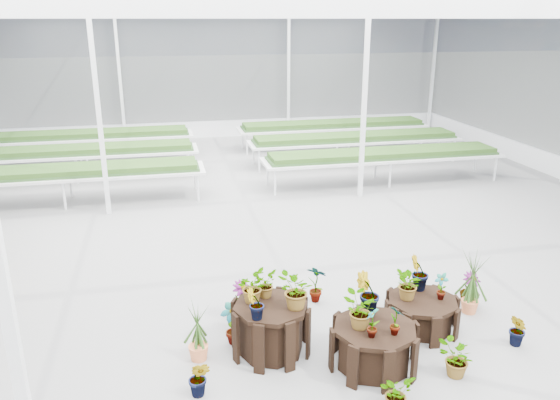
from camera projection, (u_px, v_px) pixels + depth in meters
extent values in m
plane|color=gray|center=(275.00, 279.00, 9.25)|extent=(24.00, 24.00, 0.00)
cylinder|color=black|center=(271.00, 328.00, 7.14)|extent=(1.26, 1.26, 0.69)
cylinder|color=black|center=(374.00, 346.00, 6.85)|extent=(1.15, 1.15, 0.57)
cylinder|color=black|center=(421.00, 314.00, 7.72)|extent=(1.10, 1.10, 0.46)
imported|color=#264417|center=(251.00, 287.00, 7.06)|extent=(0.42, 0.45, 0.43)
imported|color=#264417|center=(296.00, 291.00, 6.86)|extent=(0.58, 0.59, 0.50)
imported|color=#264417|center=(265.00, 284.00, 7.20)|extent=(0.38, 0.40, 0.35)
imported|color=#264417|center=(255.00, 304.00, 6.63)|extent=(0.29, 0.27, 0.42)
imported|color=#264417|center=(359.00, 311.00, 6.66)|extent=(0.53, 0.51, 0.46)
imported|color=#264417|center=(396.00, 320.00, 6.52)|extent=(0.20, 0.24, 0.39)
imported|color=#264417|center=(367.00, 294.00, 6.97)|extent=(0.32, 0.26, 0.58)
imported|color=#264417|center=(372.00, 322.00, 6.48)|extent=(0.23, 0.25, 0.39)
imported|color=#264417|center=(408.00, 285.00, 7.58)|extent=(0.49, 0.51, 0.44)
imported|color=#264417|center=(441.00, 286.00, 7.60)|extent=(0.21, 0.25, 0.39)
imported|color=#264417|center=(419.00, 273.00, 7.83)|extent=(0.36, 0.32, 0.54)
imported|color=#264417|center=(199.00, 378.00, 6.32)|extent=(0.34, 0.33, 0.49)
imported|color=#264417|center=(232.00, 323.00, 7.33)|extent=(0.37, 0.40, 0.63)
imported|color=#264417|center=(396.00, 393.00, 6.12)|extent=(0.49, 0.47, 0.41)
imported|color=#264417|center=(456.00, 360.00, 6.66)|extent=(0.46, 0.41, 0.47)
imported|color=#264417|center=(518.00, 330.00, 7.29)|extent=(0.26, 0.30, 0.48)
imported|color=#264417|center=(470.00, 290.00, 8.33)|extent=(0.35, 0.35, 0.53)
imported|color=#264417|center=(408.00, 292.00, 8.25)|extent=(0.58, 0.61, 0.53)
imported|color=#264417|center=(316.00, 283.00, 8.43)|extent=(0.39, 0.39, 0.63)
imported|color=#264417|center=(242.00, 301.00, 7.95)|extent=(0.45, 0.45, 0.58)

